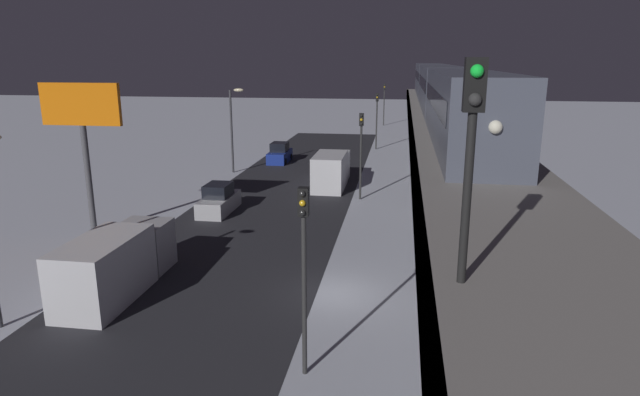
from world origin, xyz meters
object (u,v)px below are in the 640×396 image
(rail_signal, at_px, (471,134))
(traffic_light_mid, at_px, (361,144))
(sedan_silver, at_px, (219,201))
(traffic_light_near, at_px, (304,256))
(subway_train, at_px, (440,87))
(traffic_light_far, at_px, (377,113))
(box_truck, at_px, (116,263))
(commercial_billboard, at_px, (82,120))
(delivery_van, at_px, (331,170))
(traffic_light_distant, at_px, (384,98))
(sedan_blue, at_px, (280,154))

(rail_signal, bearing_deg, traffic_light_mid, -82.12)
(sedan_silver, height_order, traffic_light_mid, traffic_light_mid)
(sedan_silver, bearing_deg, traffic_light_near, 116.79)
(traffic_light_near, distance_m, traffic_light_mid, 23.29)
(subway_train, relative_size, traffic_light_far, 8.67)
(traffic_light_far, bearing_deg, box_truck, 77.07)
(subway_train, bearing_deg, commercial_billboard, 38.60)
(subway_train, relative_size, traffic_light_mid, 8.67)
(delivery_van, xyz_separation_m, traffic_light_distant, (-2.70, -42.50, 2.85))
(delivery_van, distance_m, traffic_light_near, 27.66)
(traffic_light_near, bearing_deg, sedan_silver, -63.21)
(subway_train, relative_size, commercial_billboard, 6.23)
(sedan_blue, distance_m, traffic_light_far, 13.68)
(sedan_silver, distance_m, traffic_light_distant, 52.41)
(rail_signal, bearing_deg, commercial_billboard, -44.64)
(subway_train, xyz_separation_m, box_truck, (15.34, 24.46, -6.67))
(subway_train, xyz_separation_m, rail_signal, (1.76, 35.91, 0.95))
(box_truck, bearing_deg, delivery_van, -107.05)
(traffic_light_near, distance_m, traffic_light_distant, 69.88)
(subway_train, height_order, traffic_light_near, subway_train)
(rail_signal, xyz_separation_m, box_truck, (13.59, -11.46, -7.62))
(traffic_light_mid, bearing_deg, delivery_van, -56.54)
(delivery_van, distance_m, traffic_light_distant, 42.68)
(commercial_billboard, bearing_deg, box_truck, 126.96)
(box_truck, relative_size, delivery_van, 1.00)
(delivery_van, distance_m, traffic_light_far, 19.60)
(rail_signal, distance_m, sedan_silver, 29.23)
(delivery_van, bearing_deg, commercial_billboard, 49.23)
(sedan_silver, height_order, traffic_light_near, traffic_light_near)
(traffic_light_distant, bearing_deg, subway_train, 98.27)
(traffic_light_near, xyz_separation_m, traffic_light_mid, (0.00, -23.29, 0.00))
(traffic_light_mid, distance_m, commercial_billboard, 18.67)
(box_truck, relative_size, traffic_light_mid, 1.16)
(rail_signal, bearing_deg, traffic_light_far, -85.58)
(box_truck, bearing_deg, subway_train, -122.10)
(traffic_light_far, relative_size, traffic_light_distant, 1.00)
(subway_train, bearing_deg, traffic_light_mid, 47.48)
(traffic_light_near, bearing_deg, subway_train, -101.14)
(sedan_blue, distance_m, commercial_billboard, 25.75)
(rail_signal, height_order, delivery_van, rail_signal)
(rail_signal, height_order, commercial_billboard, rail_signal)
(subway_train, relative_size, traffic_light_near, 8.67)
(sedan_blue, relative_size, traffic_light_far, 0.68)
(commercial_billboard, bearing_deg, sedan_blue, -103.73)
(delivery_van, distance_m, traffic_light_mid, 5.67)
(sedan_silver, distance_m, traffic_light_far, 29.86)
(traffic_light_distant, xyz_separation_m, commercial_billboard, (15.24, 57.04, 2.63))
(box_truck, bearing_deg, traffic_light_mid, -117.71)
(traffic_light_mid, bearing_deg, box_truck, 62.29)
(sedan_silver, xyz_separation_m, traffic_light_distant, (-9.30, -51.46, 3.40))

